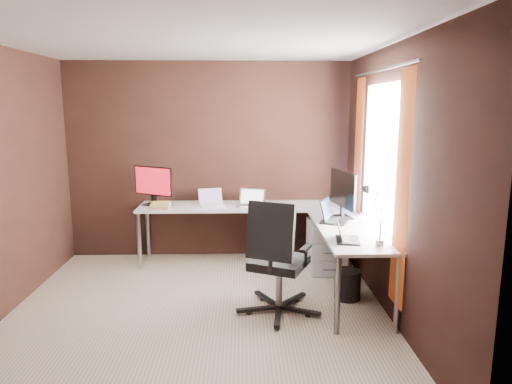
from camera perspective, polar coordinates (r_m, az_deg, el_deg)
room at (r=4.17m, az=-2.92°, el=1.47°), size 3.60×3.60×2.50m
desk at (r=5.26m, az=2.82°, el=-3.25°), size 2.65×2.25×0.73m
drawer_pedestal at (r=5.54m, az=8.79°, el=-6.70°), size 0.42×0.50×0.60m
monitor_left at (r=5.77m, az=-12.71°, el=1.02°), size 0.50×0.29×0.48m
monitor_right at (r=5.07m, az=10.82°, el=0.04°), size 0.20×0.63×0.52m
laptop_white at (r=5.71m, az=-5.62°, el=-1.18°), size 0.34×0.28×0.20m
laptop_silver at (r=5.58m, az=-0.62°, el=-1.37°), size 0.37×0.31×0.22m
laptop_black_big at (r=4.96m, az=9.50°, el=-2.98°), size 0.39×0.45×0.25m
laptop_black_small at (r=4.26m, az=11.01°, el=-5.44°), size 0.25×0.32×0.20m
book_stack at (r=5.62m, az=-11.84°, el=-1.65°), size 0.26×0.22×0.08m
mouse_left at (r=5.59m, az=-11.26°, el=-1.88°), size 0.09×0.06×0.04m
mouse_corner at (r=5.59m, az=4.08°, el=-1.68°), size 0.11×0.09×0.04m
desk_lamp at (r=4.15m, az=14.31°, el=-1.91°), size 0.18×0.21×0.53m
office_chair at (r=4.38m, az=2.70°, el=-10.98°), size 0.64×0.67×1.11m
wastebasket at (r=4.84m, az=11.38°, el=-11.26°), size 0.33×0.33×0.30m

